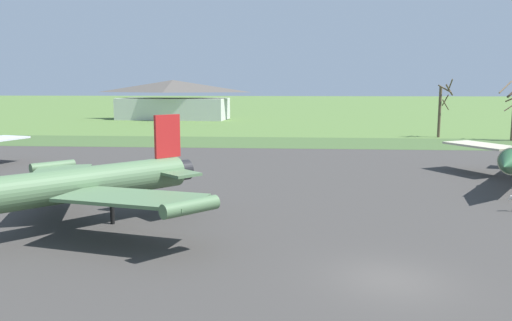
% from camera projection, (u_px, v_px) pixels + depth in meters
% --- Properties ---
extents(ground_plane, '(600.00, 600.00, 0.00)m').
position_uv_depth(ground_plane, '(390.00, 281.00, 18.23)').
color(ground_plane, '#4C6B33').
extents(asphalt_apron, '(89.30, 46.92, 0.05)m').
position_uv_depth(asphalt_apron, '(350.00, 196.00, 32.11)').
color(asphalt_apron, '#383533').
rests_on(asphalt_apron, ground).
extents(grass_verge_strip, '(149.30, 12.00, 0.06)m').
position_uv_depth(grass_verge_strip, '(324.00, 143.00, 61.16)').
color(grass_verge_strip, '#3C552C').
rests_on(grass_verge_strip, ground).
extents(jet_fighter_rear_center, '(14.56, 14.86, 5.35)m').
position_uv_depth(jet_fighter_rear_center, '(45.00, 188.00, 23.06)').
color(jet_fighter_rear_center, '#4C6B47').
rests_on(jet_fighter_rear_center, ground).
extents(bare_tree_far_left, '(2.39, 2.79, 7.67)m').
position_uv_depth(bare_tree_far_left, '(442.00, 107.00, 67.38)').
color(bare_tree_far_left, brown).
rests_on(bare_tree_far_left, ground).
extents(visitor_building, '(23.09, 10.80, 7.84)m').
position_uv_depth(visitor_building, '(173.00, 100.00, 103.01)').
color(visitor_building, beige).
rests_on(visitor_building, ground).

